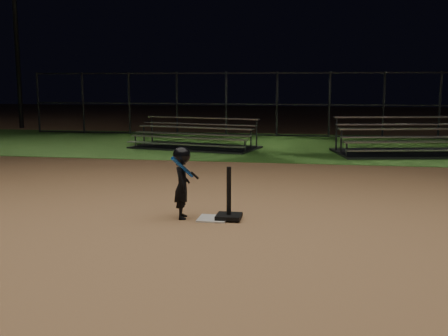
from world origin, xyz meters
TOP-DOWN VIEW (x-y plane):
  - ground at (0.00, 0.00)m, footprint 80.00×80.00m
  - grass_strip at (0.00, 10.00)m, footprint 60.00×8.00m
  - home_plate at (0.00, 0.00)m, footprint 0.45×0.45m
  - batting_tee at (0.25, 0.02)m, footprint 0.38×0.38m
  - child_batter at (-0.49, -0.01)m, footprint 0.42×0.61m
  - bleacher_left at (-2.30, 8.74)m, footprint 4.26×2.72m
  - bleacher_right at (4.36, 8.38)m, footprint 4.79×3.04m
  - backstop_fence at (0.00, 13.00)m, footprint 20.08×0.08m
  - light_pole_left at (-12.00, 14.94)m, footprint 0.90×0.53m

SIDE VIEW (x-z plane):
  - ground at x=0.00m, z-range 0.00..0.00m
  - grass_strip at x=0.00m, z-range 0.00..0.01m
  - home_plate at x=0.00m, z-range 0.00..0.02m
  - batting_tee at x=0.25m, z-range -0.23..0.58m
  - bleacher_left at x=-2.30m, z-range -0.28..0.68m
  - bleacher_right at x=4.36m, z-range -0.32..0.77m
  - child_batter at x=-0.49m, z-range 0.04..1.17m
  - backstop_fence at x=0.00m, z-range 0.00..2.50m
  - light_pole_left at x=-12.00m, z-range 0.80..9.10m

